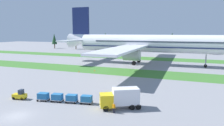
{
  "coord_description": "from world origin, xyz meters",
  "views": [
    {
      "loc": [
        25.33,
        -23.81,
        13.19
      ],
      "look_at": [
        3.39,
        33.16,
        4.0
      ],
      "focal_mm": 33.39,
      "sensor_mm": 36.0,
      "label": 1
    }
  ],
  "objects_px": {
    "cargo_dolly_second": "(57,97)",
    "cargo_dolly_fourth": "(87,99)",
    "ground_crew_marshaller": "(114,108)",
    "cargo_dolly_lead": "(43,96)",
    "cargo_dolly_third": "(72,98)",
    "baggage_tug": "(20,95)",
    "catering_truck": "(120,97)",
    "taxiway_marker_0": "(79,71)",
    "airliner": "(142,43)",
    "taxiway_marker_1": "(95,70)"
  },
  "relations": [
    {
      "from": "airliner",
      "to": "cargo_dolly_lead",
      "type": "height_order",
      "value": "airliner"
    },
    {
      "from": "cargo_dolly_second",
      "to": "taxiway_marker_1",
      "type": "bearing_deg",
      "value": 2.72
    },
    {
      "from": "baggage_tug",
      "to": "taxiway_marker_0",
      "type": "distance_m",
      "value": 28.62
    },
    {
      "from": "cargo_dolly_second",
      "to": "taxiway_marker_1",
      "type": "xyz_separation_m",
      "value": [
        -6.99,
        30.81,
        -0.68
      ]
    },
    {
      "from": "cargo_dolly_lead",
      "to": "cargo_dolly_third",
      "type": "xyz_separation_m",
      "value": [
        5.71,
        1.01,
        0.0
      ]
    },
    {
      "from": "cargo_dolly_second",
      "to": "ground_crew_marshaller",
      "type": "distance_m",
      "value": 12.1
    },
    {
      "from": "cargo_dolly_third",
      "to": "catering_truck",
      "type": "xyz_separation_m",
      "value": [
        9.45,
        0.54,
        1.03
      ]
    },
    {
      "from": "airliner",
      "to": "cargo_dolly_third",
      "type": "height_order",
      "value": "airliner"
    },
    {
      "from": "catering_truck",
      "to": "taxiway_marker_1",
      "type": "xyz_separation_m",
      "value": [
        -19.3,
        29.77,
        -1.72
      ]
    },
    {
      "from": "cargo_dolly_lead",
      "to": "cargo_dolly_third",
      "type": "bearing_deg",
      "value": -90.0
    },
    {
      "from": "airliner",
      "to": "cargo_dolly_second",
      "type": "height_order",
      "value": "airliner"
    },
    {
      "from": "airliner",
      "to": "cargo_dolly_fourth",
      "type": "height_order",
      "value": "airliner"
    },
    {
      "from": "cargo_dolly_fourth",
      "to": "baggage_tug",
      "type": "bearing_deg",
      "value": 90.0
    },
    {
      "from": "taxiway_marker_0",
      "to": "cargo_dolly_third",
      "type": "bearing_deg",
      "value": -62.54
    },
    {
      "from": "cargo_dolly_second",
      "to": "airliner",
      "type": "bearing_deg",
      "value": -15.03
    },
    {
      "from": "baggage_tug",
      "to": "cargo_dolly_fourth",
      "type": "bearing_deg",
      "value": -90.0
    },
    {
      "from": "cargo_dolly_third",
      "to": "taxiway_marker_1",
      "type": "relative_size",
      "value": 5.18
    },
    {
      "from": "catering_truck",
      "to": "ground_crew_marshaller",
      "type": "xyz_separation_m",
      "value": [
        -0.28,
        -2.43,
        -1.01
      ]
    },
    {
      "from": "airliner",
      "to": "taxiway_marker_1",
      "type": "xyz_separation_m",
      "value": [
        -11.48,
        -20.91,
        -8.32
      ]
    },
    {
      "from": "cargo_dolly_second",
      "to": "ground_crew_marshaller",
      "type": "bearing_deg",
      "value": -106.66
    },
    {
      "from": "cargo_dolly_lead",
      "to": "cargo_dolly_fourth",
      "type": "bearing_deg",
      "value": -90.0
    },
    {
      "from": "cargo_dolly_third",
      "to": "ground_crew_marshaller",
      "type": "height_order",
      "value": "ground_crew_marshaller"
    },
    {
      "from": "taxiway_marker_1",
      "to": "taxiway_marker_0",
      "type": "bearing_deg",
      "value": -136.4
    },
    {
      "from": "baggage_tug",
      "to": "ground_crew_marshaller",
      "type": "distance_m",
      "value": 19.83
    },
    {
      "from": "baggage_tug",
      "to": "cargo_dolly_third",
      "type": "xyz_separation_m",
      "value": [
        10.66,
        1.89,
        0.1
      ]
    },
    {
      "from": "taxiway_marker_1",
      "to": "airliner",
      "type": "bearing_deg",
      "value": 61.24
    },
    {
      "from": "cargo_dolly_fourth",
      "to": "cargo_dolly_second",
      "type": "bearing_deg",
      "value": 90.0
    },
    {
      "from": "airliner",
      "to": "cargo_dolly_third",
      "type": "bearing_deg",
      "value": -2.65
    },
    {
      "from": "cargo_dolly_lead",
      "to": "ground_crew_marshaller",
      "type": "xyz_separation_m",
      "value": [
        14.88,
        -0.88,
        0.03
      ]
    },
    {
      "from": "cargo_dolly_second",
      "to": "cargo_dolly_fourth",
      "type": "distance_m",
      "value": 5.8
    },
    {
      "from": "cargo_dolly_fourth",
      "to": "taxiway_marker_0",
      "type": "relative_size",
      "value": 4.27
    },
    {
      "from": "airliner",
      "to": "cargo_dolly_lead",
      "type": "relative_size",
      "value": 33.93
    },
    {
      "from": "airliner",
      "to": "ground_crew_marshaller",
      "type": "bearing_deg",
      "value": 7.26
    },
    {
      "from": "airliner",
      "to": "ground_crew_marshaller",
      "type": "height_order",
      "value": "airliner"
    },
    {
      "from": "cargo_dolly_lead",
      "to": "catering_truck",
      "type": "relative_size",
      "value": 0.34
    },
    {
      "from": "cargo_dolly_fourth",
      "to": "taxiway_marker_0",
      "type": "bearing_deg",
      "value": 22.53
    },
    {
      "from": "catering_truck",
      "to": "ground_crew_marshaller",
      "type": "distance_m",
      "value": 2.65
    },
    {
      "from": "catering_truck",
      "to": "cargo_dolly_fourth",
      "type": "bearing_deg",
      "value": 61.15
    },
    {
      "from": "cargo_dolly_second",
      "to": "cargo_dolly_fourth",
      "type": "xyz_separation_m",
      "value": [
        5.71,
        1.01,
        0.0
      ]
    },
    {
      "from": "cargo_dolly_fourth",
      "to": "cargo_dolly_lead",
      "type": "bearing_deg",
      "value": 90.0
    },
    {
      "from": "cargo_dolly_third",
      "to": "catering_truck",
      "type": "height_order",
      "value": "catering_truck"
    },
    {
      "from": "cargo_dolly_lead",
      "to": "baggage_tug",
      "type": "bearing_deg",
      "value": 90.0
    },
    {
      "from": "airliner",
      "to": "catering_truck",
      "type": "xyz_separation_m",
      "value": [
        7.82,
        -50.68,
        -6.6
      ]
    },
    {
      "from": "airliner",
      "to": "cargo_dolly_second",
      "type": "distance_m",
      "value": 52.47
    },
    {
      "from": "baggage_tug",
      "to": "taxiway_marker_0",
      "type": "bearing_deg",
      "value": -3.78
    },
    {
      "from": "cargo_dolly_second",
      "to": "catering_truck",
      "type": "bearing_deg",
      "value": -95.23
    },
    {
      "from": "airliner",
      "to": "catering_truck",
      "type": "relative_size",
      "value": 11.45
    },
    {
      "from": "baggage_tug",
      "to": "cargo_dolly_third",
      "type": "distance_m",
      "value": 10.83
    },
    {
      "from": "cargo_dolly_fourth",
      "to": "cargo_dolly_third",
      "type": "bearing_deg",
      "value": 90.0
    },
    {
      "from": "cargo_dolly_fourth",
      "to": "taxiway_marker_1",
      "type": "xyz_separation_m",
      "value": [
        -12.7,
        29.8,
        -0.68
      ]
    }
  ]
}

